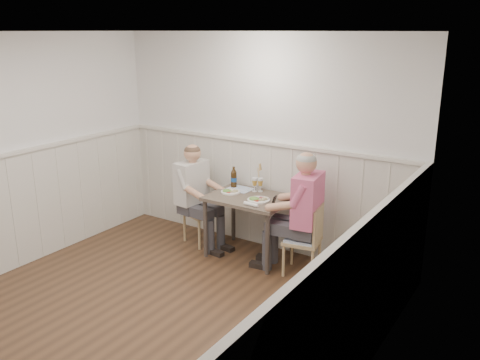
{
  "coord_description": "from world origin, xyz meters",
  "views": [
    {
      "loc": [
        3.04,
        -2.93,
        2.61
      ],
      "look_at": [
        0.09,
        1.64,
        1.0
      ],
      "focal_mm": 38.0,
      "sensor_mm": 36.0,
      "label": 1
    }
  ],
  "objects_px": {
    "chair_left": "(200,208)",
    "diner_cream": "(194,202)",
    "man_in_pink": "(303,223)",
    "beer_bottle": "(234,178)",
    "chair_right": "(307,237)",
    "dining_table": "(249,205)",
    "grass_vase": "(258,177)"
  },
  "relations": [
    {
      "from": "dining_table",
      "to": "beer_bottle",
      "type": "distance_m",
      "value": 0.46
    },
    {
      "from": "man_in_pink",
      "to": "beer_bottle",
      "type": "bearing_deg",
      "value": 166.87
    },
    {
      "from": "diner_cream",
      "to": "grass_vase",
      "type": "relative_size",
      "value": 3.67
    },
    {
      "from": "chair_right",
      "to": "beer_bottle",
      "type": "height_order",
      "value": "beer_bottle"
    },
    {
      "from": "chair_right",
      "to": "beer_bottle",
      "type": "bearing_deg",
      "value": 167.24
    },
    {
      "from": "dining_table",
      "to": "chair_right",
      "type": "relative_size",
      "value": 1.19
    },
    {
      "from": "dining_table",
      "to": "chair_left",
      "type": "relative_size",
      "value": 1.15
    },
    {
      "from": "dining_table",
      "to": "diner_cream",
      "type": "xyz_separation_m",
      "value": [
        -0.77,
        -0.06,
        -0.1
      ]
    },
    {
      "from": "dining_table",
      "to": "grass_vase",
      "type": "relative_size",
      "value": 2.65
    },
    {
      "from": "dining_table",
      "to": "chair_left",
      "type": "bearing_deg",
      "value": 176.4
    },
    {
      "from": "diner_cream",
      "to": "beer_bottle",
      "type": "xyz_separation_m",
      "value": [
        0.42,
        0.26,
        0.32
      ]
    },
    {
      "from": "man_in_pink",
      "to": "diner_cream",
      "type": "bearing_deg",
      "value": -179.66
    },
    {
      "from": "chair_left",
      "to": "diner_cream",
      "type": "relative_size",
      "value": 0.63
    },
    {
      "from": "beer_bottle",
      "to": "dining_table",
      "type": "bearing_deg",
      "value": -29.94
    },
    {
      "from": "chair_right",
      "to": "beer_bottle",
      "type": "distance_m",
      "value": 1.23
    },
    {
      "from": "chair_left",
      "to": "man_in_pink",
      "type": "distance_m",
      "value": 1.49
    },
    {
      "from": "beer_bottle",
      "to": "chair_right",
      "type": "bearing_deg",
      "value": -12.76
    },
    {
      "from": "diner_cream",
      "to": "grass_vase",
      "type": "xyz_separation_m",
      "value": [
        0.73,
        0.32,
        0.36
      ]
    },
    {
      "from": "chair_left",
      "to": "diner_cream",
      "type": "bearing_deg",
      "value": -93.08
    },
    {
      "from": "chair_left",
      "to": "beer_bottle",
      "type": "relative_size",
      "value": 3.17
    },
    {
      "from": "chair_right",
      "to": "chair_left",
      "type": "height_order",
      "value": "chair_left"
    },
    {
      "from": "diner_cream",
      "to": "beer_bottle",
      "type": "bearing_deg",
      "value": 31.71
    },
    {
      "from": "beer_bottle",
      "to": "diner_cream",
      "type": "bearing_deg",
      "value": -148.29
    },
    {
      "from": "dining_table",
      "to": "grass_vase",
      "type": "bearing_deg",
      "value": 98.56
    },
    {
      "from": "man_in_pink",
      "to": "grass_vase",
      "type": "distance_m",
      "value": 0.88
    },
    {
      "from": "diner_cream",
      "to": "chair_left",
      "type": "bearing_deg",
      "value": 86.92
    },
    {
      "from": "chair_right",
      "to": "man_in_pink",
      "type": "height_order",
      "value": "man_in_pink"
    },
    {
      "from": "chair_left",
      "to": "diner_cream",
      "type": "height_order",
      "value": "diner_cream"
    },
    {
      "from": "chair_right",
      "to": "dining_table",
      "type": "bearing_deg",
      "value": 176.07
    },
    {
      "from": "chair_left",
      "to": "man_in_pink",
      "type": "height_order",
      "value": "man_in_pink"
    },
    {
      "from": "chair_left",
      "to": "grass_vase",
      "type": "xyz_separation_m",
      "value": [
        0.72,
        0.22,
        0.46
      ]
    },
    {
      "from": "chair_right",
      "to": "chair_left",
      "type": "distance_m",
      "value": 1.54
    }
  ]
}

